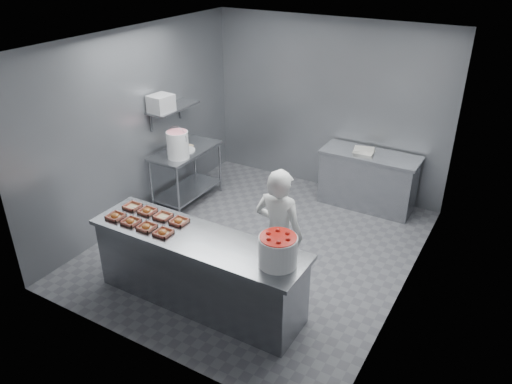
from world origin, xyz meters
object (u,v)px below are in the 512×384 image
back_counter (368,180)px  tray_3 (163,232)px  tray_2 (147,227)px  worker (279,234)px  appliance (161,103)px  prep_table (186,168)px  tray_6 (163,216)px  service_counter (199,270)px  tray_7 (179,221)px  glaze_bucket (178,144)px  tray_4 (132,206)px  strawberry_tub (278,250)px  tray_5 (147,211)px  tray_1 (131,221)px  tray_0 (115,216)px

back_counter → tray_3: (-1.26, -3.39, 0.47)m
tray_2 → worker: size_ratio=0.11×
back_counter → appliance: appliance is taller
prep_table → tray_6: size_ratio=6.40×
service_counter → tray_7: size_ratio=13.88×
glaze_bucket → tray_6: bearing=-57.8°
prep_table → glaze_bucket: bearing=-70.6°
service_counter → tray_4: tray_4 is taller
service_counter → tray_2: bearing=-166.5°
tray_6 → strawberry_tub: strawberry_tub is taller
strawberry_tub → back_counter: bearing=92.0°
prep_table → glaze_bucket: glaze_bucket is taller
tray_7 → worker: 1.16m
back_counter → tray_2: (-1.50, -3.39, 0.47)m
tray_7 → tray_5: bearing=180.0°
worker → strawberry_tub: (0.32, -0.63, 0.26)m
prep_table → tray_7: (1.29, -1.81, 0.33)m
service_counter → glaze_bucket: glaze_bucket is taller
tray_7 → tray_3: bearing=-90.0°
tray_3 → prep_table: bearing=121.7°
tray_7 → tray_2: bearing=-130.1°
tray_5 → tray_6: (0.24, 0.00, -0.00)m
prep_table → strawberry_tub: strawberry_tub is taller
prep_table → tray_1: 2.27m
worker → strawberry_tub: 0.75m
tray_0 → worker: bearing=23.5°
back_counter → glaze_bucket: size_ratio=3.01×
tray_2 → tray_5: (-0.24, 0.29, 0.00)m
tray_1 → appliance: size_ratio=0.57×
tray_7 → worker: bearing=24.7°
tray_0 → worker: 1.94m
tray_6 → appliance: size_ratio=0.57×
tray_5 → worker: 1.61m
service_counter → tray_7: tray_7 is taller
tray_2 → appliance: (-1.22, 1.82, 0.77)m
tray_4 → tray_5: 0.24m
tray_0 → strawberry_tub: 2.10m
tray_4 → strawberry_tub: size_ratio=0.47×
tray_6 → glaze_bucket: size_ratio=0.38×
tray_4 → worker: 1.84m
service_counter → tray_6: tray_6 is taller
back_counter → strawberry_tub: (0.11, -3.25, 0.62)m
back_counter → worker: bearing=-94.4°
tray_1 → back_counter: bearing=62.9°
back_counter → tray_4: 3.71m
tray_4 → tray_5: (0.24, -0.00, 0.00)m
tray_6 → tray_5: bearing=-180.0°
tray_3 → worker: 1.31m
tray_3 → tray_7: size_ratio=1.00×
tray_1 → tray_6: (0.24, 0.29, -0.00)m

